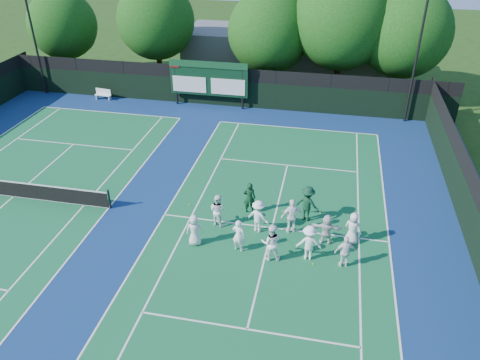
% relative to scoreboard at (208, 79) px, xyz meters
% --- Properties ---
extents(ground, '(120.00, 120.00, 0.00)m').
position_rel_scoreboard_xyz_m(ground, '(7.01, -15.59, -2.19)').
color(ground, '#1B3A0F').
rests_on(ground, ground).
extents(court_apron, '(34.00, 32.00, 0.01)m').
position_rel_scoreboard_xyz_m(court_apron, '(1.01, -14.59, -2.19)').
color(court_apron, navy).
rests_on(court_apron, ground).
extents(near_court, '(11.05, 23.85, 0.01)m').
position_rel_scoreboard_xyz_m(near_court, '(7.01, -14.59, -2.18)').
color(near_court, '#125A32').
rests_on(near_court, ground).
extents(left_court, '(11.05, 23.85, 0.01)m').
position_rel_scoreboard_xyz_m(left_court, '(-6.99, -14.59, -2.18)').
color(left_court, '#125A32').
rests_on(left_court, ground).
extents(back_fence, '(34.00, 0.08, 3.00)m').
position_rel_scoreboard_xyz_m(back_fence, '(1.01, 0.41, -0.83)').
color(back_fence, black).
rests_on(back_fence, ground).
extents(divider_fence_right, '(0.08, 32.00, 3.00)m').
position_rel_scoreboard_xyz_m(divider_fence_right, '(16.01, -14.59, -0.83)').
color(divider_fence_right, black).
rests_on(divider_fence_right, ground).
extents(scoreboard, '(6.00, 0.21, 3.55)m').
position_rel_scoreboard_xyz_m(scoreboard, '(0.00, 0.00, 0.00)').
color(scoreboard, black).
rests_on(scoreboard, ground).
extents(clubhouse, '(18.00, 6.00, 4.00)m').
position_rel_scoreboard_xyz_m(clubhouse, '(5.01, 8.41, -0.19)').
color(clubhouse, '#5E5E63').
rests_on(clubhouse, ground).
extents(light_pole_left, '(1.20, 0.30, 10.12)m').
position_rel_scoreboard_xyz_m(light_pole_left, '(-13.99, 0.11, 4.11)').
color(light_pole_left, black).
rests_on(light_pole_left, ground).
extents(light_pole_right, '(1.20, 0.30, 10.12)m').
position_rel_scoreboard_xyz_m(light_pole_right, '(14.51, 0.11, 4.11)').
color(light_pole_right, black).
rests_on(light_pole_right, ground).
extents(tennis_net, '(11.30, 0.10, 1.10)m').
position_rel_scoreboard_xyz_m(tennis_net, '(-6.99, -14.59, -1.70)').
color(tennis_net, black).
rests_on(tennis_net, ground).
extents(bench, '(1.38, 0.54, 0.85)m').
position_rel_scoreboard_xyz_m(bench, '(-8.67, -0.22, -1.73)').
color(bench, white).
rests_on(bench, ground).
extents(tree_a, '(5.71, 5.71, 7.55)m').
position_rel_scoreboard_xyz_m(tree_a, '(-13.54, 3.99, 2.35)').
color(tree_a, black).
rests_on(tree_a, ground).
extents(tree_b, '(6.24, 6.24, 8.54)m').
position_rel_scoreboard_xyz_m(tree_b, '(-5.16, 3.99, 3.06)').
color(tree_b, black).
rests_on(tree_b, ground).
extents(tree_c, '(6.43, 6.43, 8.15)m').
position_rel_scoreboard_xyz_m(tree_c, '(4.06, 3.99, 2.58)').
color(tree_c, black).
rests_on(tree_c, ground).
extents(tree_d, '(7.39, 7.39, 9.76)m').
position_rel_scoreboard_xyz_m(tree_d, '(9.55, 3.99, 3.68)').
color(tree_d, black).
rests_on(tree_d, ground).
extents(tree_e, '(6.73, 6.73, 8.76)m').
position_rel_scoreboard_xyz_m(tree_e, '(14.15, 3.99, 3.03)').
color(tree_e, black).
rests_on(tree_e, ground).
extents(tennis_ball_0, '(0.07, 0.07, 0.07)m').
position_rel_scoreboard_xyz_m(tennis_ball_0, '(3.30, -15.63, -2.16)').
color(tennis_ball_0, yellow).
rests_on(tennis_ball_0, ground).
extents(tennis_ball_1, '(0.07, 0.07, 0.07)m').
position_rel_scoreboard_xyz_m(tennis_ball_1, '(7.34, -13.08, -2.16)').
color(tennis_ball_1, yellow).
rests_on(tennis_ball_1, ground).
extents(tennis_ball_3, '(0.07, 0.07, 0.07)m').
position_rel_scoreboard_xyz_m(tennis_ball_3, '(2.50, -13.51, -2.16)').
color(tennis_ball_3, yellow).
rests_on(tennis_ball_3, ground).
extents(tennis_ball_4, '(0.07, 0.07, 0.07)m').
position_rel_scoreboard_xyz_m(tennis_ball_4, '(9.23, -12.89, -2.16)').
color(tennis_ball_4, yellow).
rests_on(tennis_ball_4, ground).
extents(tennis_ball_5, '(0.07, 0.07, 0.07)m').
position_rel_scoreboard_xyz_m(tennis_ball_5, '(9.15, -16.88, -2.16)').
color(tennis_ball_5, yellow).
rests_on(tennis_ball_5, ground).
extents(player_front_0, '(0.86, 0.67, 1.57)m').
position_rel_scoreboard_xyz_m(player_front_0, '(3.71, -16.51, -1.41)').
color(player_front_0, silver).
rests_on(player_front_0, ground).
extents(player_front_1, '(0.66, 0.50, 1.64)m').
position_rel_scoreboard_xyz_m(player_front_1, '(5.76, -16.54, -1.37)').
color(player_front_1, white).
rests_on(player_front_1, ground).
extents(player_front_2, '(0.97, 0.81, 1.80)m').
position_rel_scoreboard_xyz_m(player_front_2, '(7.26, -16.84, -1.29)').
color(player_front_2, white).
rests_on(player_front_2, ground).
extents(player_front_3, '(1.17, 0.74, 1.71)m').
position_rel_scoreboard_xyz_m(player_front_3, '(8.88, -16.49, -1.33)').
color(player_front_3, white).
rests_on(player_front_3, ground).
extents(player_front_4, '(0.99, 0.60, 1.57)m').
position_rel_scoreboard_xyz_m(player_front_4, '(10.44, -16.70, -1.40)').
color(player_front_4, white).
rests_on(player_front_4, ground).
extents(player_back_0, '(0.99, 0.89, 1.67)m').
position_rel_scoreboard_xyz_m(player_back_0, '(4.37, -14.80, -1.36)').
color(player_back_0, white).
rests_on(player_back_0, ground).
extents(player_back_1, '(1.23, 0.95, 1.68)m').
position_rel_scoreboard_xyz_m(player_back_1, '(6.38, -14.94, -1.35)').
color(player_back_1, white).
rests_on(player_back_1, ground).
extents(player_back_2, '(1.16, 0.83, 1.82)m').
position_rel_scoreboard_xyz_m(player_back_2, '(7.94, -14.70, -1.28)').
color(player_back_2, white).
rests_on(player_back_2, ground).
extents(player_back_3, '(1.43, 0.49, 1.53)m').
position_rel_scoreboard_xyz_m(player_back_3, '(9.58, -15.21, -1.43)').
color(player_back_3, silver).
rests_on(player_back_3, ground).
extents(player_back_4, '(0.89, 0.69, 1.61)m').
position_rel_scoreboard_xyz_m(player_back_4, '(10.75, -14.94, -1.39)').
color(player_back_4, silver).
rests_on(player_back_4, ground).
extents(coach_left, '(0.68, 0.50, 1.72)m').
position_rel_scoreboard_xyz_m(coach_left, '(5.68, -13.47, -1.33)').
color(coach_left, '#0E341B').
rests_on(coach_left, ground).
extents(coach_right, '(1.37, 1.06, 1.86)m').
position_rel_scoreboard_xyz_m(coach_right, '(8.57, -13.53, -1.26)').
color(coach_right, '#0E341F').
rests_on(coach_right, ground).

